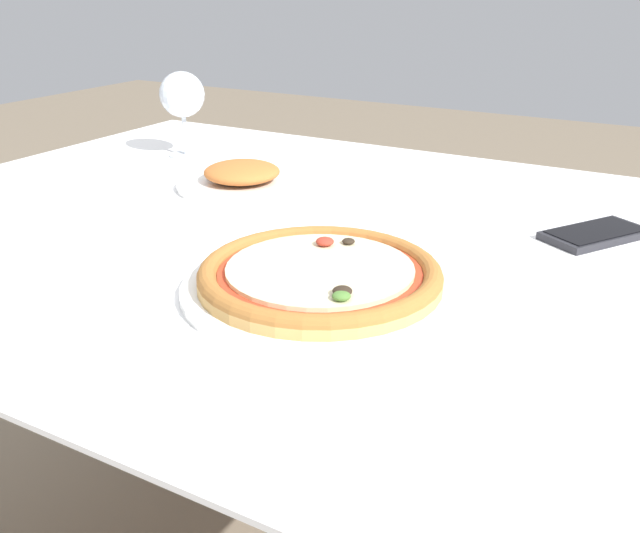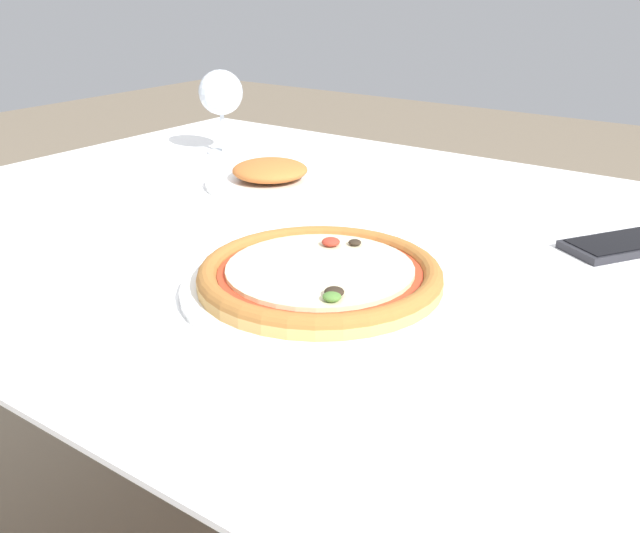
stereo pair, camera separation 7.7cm
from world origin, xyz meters
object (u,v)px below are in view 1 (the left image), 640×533
wine_glass_far_left (182,96)px  side_plate (242,178)px  pizza_plate (320,278)px  cell_phone (596,234)px  dining_table (278,282)px

wine_glass_far_left → side_plate: size_ratio=0.74×
pizza_plate → side_plate: (-0.31, 0.29, -0.00)m
wine_glass_far_left → cell_phone: bearing=-6.4°
pizza_plate → wine_glass_far_left: size_ratio=1.94×
cell_phone → dining_table: bearing=-158.9°
dining_table → side_plate: bearing=140.0°
dining_table → pizza_plate: pizza_plate is taller
side_plate → wine_glass_far_left: bearing=150.8°
cell_phone → side_plate: 0.55m
pizza_plate → wine_glass_far_left: bearing=141.9°
dining_table → wine_glass_far_left: (-0.36, 0.24, 0.20)m
side_plate → cell_phone: bearing=3.8°
dining_table → side_plate: size_ratio=5.81×
pizza_plate → side_plate: bearing=136.8°
dining_table → pizza_plate: (0.17, -0.17, 0.11)m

